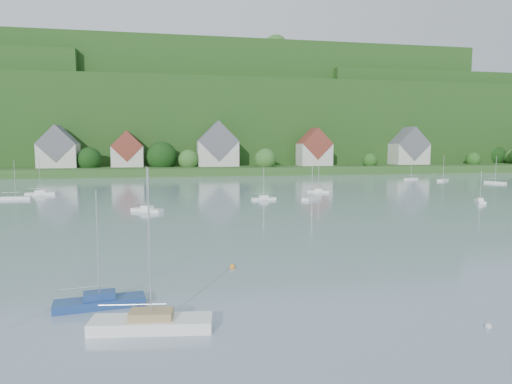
% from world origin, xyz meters
% --- Properties ---
extents(far_shore_strip, '(600.00, 60.00, 3.00)m').
position_xyz_m(far_shore_strip, '(0.00, 200.00, 1.50)').
color(far_shore_strip, '#254A1B').
rests_on(far_shore_strip, ground).
extents(forested_ridge, '(620.00, 181.22, 69.89)m').
position_xyz_m(forested_ridge, '(0.39, 268.57, 22.89)').
color(forested_ridge, '#194215').
rests_on(forested_ridge, ground).
extents(village_building_0, '(14.00, 10.40, 16.00)m').
position_xyz_m(village_building_0, '(-55.00, 187.00, 9.51)').
color(village_building_0, beige).
rests_on(village_building_0, far_shore_strip).
extents(village_building_1, '(12.00, 9.36, 14.00)m').
position_xyz_m(village_building_1, '(-30.00, 189.00, 8.75)').
color(village_building_1, beige).
rests_on(village_building_1, far_shore_strip).
extents(village_building_2, '(16.00, 11.44, 18.00)m').
position_xyz_m(village_building_2, '(5.00, 188.00, 10.27)').
color(village_building_2, beige).
rests_on(village_building_2, far_shore_strip).
extents(village_building_3, '(13.00, 10.40, 15.50)m').
position_xyz_m(village_building_3, '(45.00, 186.00, 9.43)').
color(village_building_3, beige).
rests_on(village_building_3, far_shore_strip).
extents(village_building_4, '(15.00, 10.40, 16.50)m').
position_xyz_m(village_building_4, '(90.00, 190.00, 9.59)').
color(village_building_4, beige).
rests_on(village_building_4, far_shore_strip).
extents(near_sailboat_1, '(6.35, 2.58, 8.33)m').
position_xyz_m(near_sailboat_1, '(-19.64, 36.98, 0.44)').
color(near_sailboat_1, navy).
rests_on(near_sailboat_1, ground).
extents(near_sailboat_2, '(7.69, 3.06, 10.09)m').
position_xyz_m(near_sailboat_2, '(-15.91, 32.17, 0.50)').
color(near_sailboat_2, white).
rests_on(near_sailboat_2, ground).
extents(mooring_buoy_0, '(0.49, 0.49, 0.49)m').
position_xyz_m(mooring_buoy_0, '(-17.61, 32.37, 0.00)').
color(mooring_buoy_0, orange).
rests_on(mooring_buoy_0, ground).
extents(mooring_buoy_1, '(0.42, 0.42, 0.42)m').
position_xyz_m(mooring_buoy_1, '(4.80, 28.42, 0.00)').
color(mooring_buoy_1, silver).
rests_on(mooring_buoy_1, ground).
extents(mooring_buoy_3, '(0.50, 0.50, 0.50)m').
position_xyz_m(mooring_buoy_3, '(-9.00, 45.38, 0.00)').
color(mooring_buoy_3, orange).
rests_on(mooring_buoy_3, ground).
extents(far_sailboat_cluster, '(192.06, 65.45, 8.71)m').
position_xyz_m(far_sailboat_cluster, '(10.60, 116.86, 0.38)').
color(far_sailboat_cluster, white).
rests_on(far_sailboat_cluster, ground).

